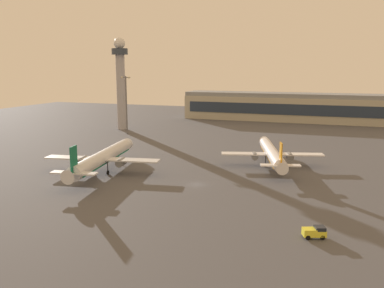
{
  "coord_description": "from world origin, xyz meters",
  "views": [
    {
      "loc": [
        33.26,
        -97.36,
        30.88
      ],
      "look_at": [
        -13.5,
        34.55,
        4.0
      ],
      "focal_mm": 37.05,
      "sensor_mm": 36.0,
      "label": 1
    }
  ],
  "objects_px": {
    "airplane_near_gate": "(102,158)",
    "maintenance_van": "(315,232)",
    "airplane_mid_apron": "(272,153)",
    "apron_light_east": "(126,101)",
    "control_tower": "(121,78)"
  },
  "relations": [
    {
      "from": "airplane_near_gate",
      "to": "maintenance_van",
      "type": "xyz_separation_m",
      "value": [
        62.33,
        -27.78,
        -3.2
      ]
    },
    {
      "from": "control_tower",
      "to": "maintenance_van",
      "type": "height_order",
      "value": "control_tower"
    },
    {
      "from": "control_tower",
      "to": "apron_light_east",
      "type": "relative_size",
      "value": 1.68
    },
    {
      "from": "airplane_near_gate",
      "to": "maintenance_van",
      "type": "bearing_deg",
      "value": -33.69
    },
    {
      "from": "airplane_near_gate",
      "to": "airplane_mid_apron",
      "type": "bearing_deg",
      "value": 18.85
    },
    {
      "from": "airplane_mid_apron",
      "to": "apron_light_east",
      "type": "relative_size",
      "value": 1.5
    },
    {
      "from": "airplane_near_gate",
      "to": "airplane_mid_apron",
      "type": "relative_size",
      "value": 1.1
    },
    {
      "from": "control_tower",
      "to": "maintenance_van",
      "type": "relative_size",
      "value": 10.02
    },
    {
      "from": "control_tower",
      "to": "apron_light_east",
      "type": "distance_m",
      "value": 19.07
    },
    {
      "from": "maintenance_van",
      "to": "apron_light_east",
      "type": "height_order",
      "value": "apron_light_east"
    },
    {
      "from": "airplane_near_gate",
      "to": "maintenance_van",
      "type": "distance_m",
      "value": 68.32
    },
    {
      "from": "airplane_near_gate",
      "to": "maintenance_van",
      "type": "relative_size",
      "value": 9.86
    },
    {
      "from": "control_tower",
      "to": "apron_light_east",
      "type": "height_order",
      "value": "control_tower"
    },
    {
      "from": "airplane_near_gate",
      "to": "maintenance_van",
      "type": "height_order",
      "value": "airplane_near_gate"
    },
    {
      "from": "airplane_mid_apron",
      "to": "airplane_near_gate",
      "type": "bearing_deg",
      "value": -167.59
    }
  ]
}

